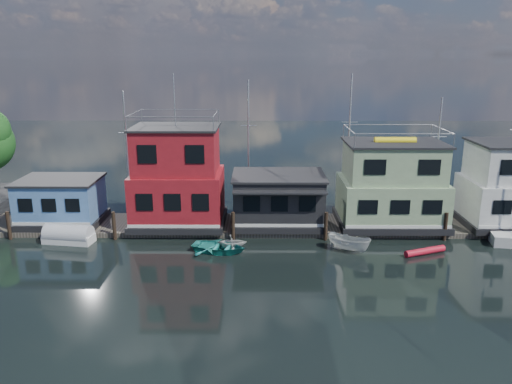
{
  "coord_description": "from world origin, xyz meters",
  "views": [
    {
      "loc": [
        -2.03,
        -26.35,
        13.59
      ],
      "look_at": [
        -2.29,
        12.0,
        3.0
      ],
      "focal_mm": 35.0,
      "sensor_mm": 36.0,
      "label": 1
    }
  ],
  "objects_px": {
    "houseboat_green": "(392,186)",
    "dinghy_teal": "(219,247)",
    "houseboat_dark": "(278,199)",
    "motorboat": "(349,243)",
    "houseboat_blue": "(61,201)",
    "red_kayak": "(425,251)",
    "houseboat_red": "(178,178)",
    "tarp_runabout": "(69,235)",
    "dinghy_white": "(232,242)"
  },
  "relations": [
    {
      "from": "houseboat_red",
      "to": "dinghy_white",
      "type": "distance_m",
      "value": 7.4
    },
    {
      "from": "houseboat_blue",
      "to": "dinghy_white",
      "type": "relative_size",
      "value": 3.06
    },
    {
      "from": "dinghy_white",
      "to": "houseboat_dark",
      "type": "bearing_deg",
      "value": -38.56
    },
    {
      "from": "houseboat_dark",
      "to": "dinghy_teal",
      "type": "xyz_separation_m",
      "value": [
        -4.39,
        -5.25,
        -2.02
      ]
    },
    {
      "from": "houseboat_blue",
      "to": "dinghy_teal",
      "type": "distance_m",
      "value": 14.25
    },
    {
      "from": "houseboat_red",
      "to": "houseboat_dark",
      "type": "bearing_deg",
      "value": -0.14
    },
    {
      "from": "houseboat_green",
      "to": "dinghy_teal",
      "type": "bearing_deg",
      "value": -158.52
    },
    {
      "from": "houseboat_dark",
      "to": "red_kayak",
      "type": "height_order",
      "value": "houseboat_dark"
    },
    {
      "from": "houseboat_dark",
      "to": "tarp_runabout",
      "type": "xyz_separation_m",
      "value": [
        -15.77,
        -3.43,
        -1.86
      ]
    },
    {
      "from": "houseboat_red",
      "to": "motorboat",
      "type": "distance_m",
      "value": 14.26
    },
    {
      "from": "houseboat_blue",
      "to": "motorboat",
      "type": "bearing_deg",
      "value": -12.67
    },
    {
      "from": "tarp_runabout",
      "to": "motorboat",
      "type": "relative_size",
      "value": 1.18
    },
    {
      "from": "dinghy_white",
      "to": "red_kayak",
      "type": "bearing_deg",
      "value": -95.55
    },
    {
      "from": "houseboat_green",
      "to": "red_kayak",
      "type": "height_order",
      "value": "houseboat_green"
    },
    {
      "from": "motorboat",
      "to": "tarp_runabout",
      "type": "bearing_deg",
      "value": 118.88
    },
    {
      "from": "tarp_runabout",
      "to": "dinghy_teal",
      "type": "xyz_separation_m",
      "value": [
        11.38,
        -1.82,
        -0.16
      ]
    },
    {
      "from": "tarp_runabout",
      "to": "dinghy_white",
      "type": "height_order",
      "value": "tarp_runabout"
    },
    {
      "from": "houseboat_blue",
      "to": "dinghy_white",
      "type": "height_order",
      "value": "houseboat_blue"
    },
    {
      "from": "houseboat_red",
      "to": "motorboat",
      "type": "xyz_separation_m",
      "value": [
        12.88,
        -5.03,
        -3.47
      ]
    },
    {
      "from": "tarp_runabout",
      "to": "red_kayak",
      "type": "xyz_separation_m",
      "value": [
        25.92,
        -2.13,
        -0.32
      ]
    },
    {
      "from": "houseboat_blue",
      "to": "houseboat_red",
      "type": "relative_size",
      "value": 0.54
    },
    {
      "from": "tarp_runabout",
      "to": "red_kayak",
      "type": "relative_size",
      "value": 1.19
    },
    {
      "from": "houseboat_dark",
      "to": "motorboat",
      "type": "bearing_deg",
      "value": -45.76
    },
    {
      "from": "houseboat_red",
      "to": "dinghy_teal",
      "type": "xyz_separation_m",
      "value": [
        3.61,
        -5.27,
        -3.7
      ]
    },
    {
      "from": "houseboat_blue",
      "to": "tarp_runabout",
      "type": "height_order",
      "value": "houseboat_blue"
    },
    {
      "from": "houseboat_red",
      "to": "motorboat",
      "type": "relative_size",
      "value": 3.64
    },
    {
      "from": "red_kayak",
      "to": "houseboat_dark",
      "type": "bearing_deg",
      "value": 129.27
    },
    {
      "from": "houseboat_red",
      "to": "tarp_runabout",
      "type": "height_order",
      "value": "houseboat_red"
    },
    {
      "from": "red_kayak",
      "to": "dinghy_teal",
      "type": "height_order",
      "value": "dinghy_teal"
    },
    {
      "from": "tarp_runabout",
      "to": "dinghy_white",
      "type": "distance_m",
      "value": 12.35
    },
    {
      "from": "houseboat_blue",
      "to": "houseboat_red",
      "type": "height_order",
      "value": "houseboat_red"
    },
    {
      "from": "dinghy_white",
      "to": "red_kayak",
      "type": "height_order",
      "value": "dinghy_white"
    },
    {
      "from": "houseboat_green",
      "to": "tarp_runabout",
      "type": "relative_size",
      "value": 2.18
    },
    {
      "from": "houseboat_red",
      "to": "red_kayak",
      "type": "bearing_deg",
      "value": -17.08
    },
    {
      "from": "houseboat_blue",
      "to": "red_kayak",
      "type": "relative_size",
      "value": 1.97
    },
    {
      "from": "houseboat_blue",
      "to": "houseboat_dark",
      "type": "xyz_separation_m",
      "value": [
        17.5,
        -0.02,
        0.21
      ]
    },
    {
      "from": "houseboat_blue",
      "to": "dinghy_teal",
      "type": "relative_size",
      "value": 1.66
    },
    {
      "from": "motorboat",
      "to": "dinghy_teal",
      "type": "bearing_deg",
      "value": 124.73
    },
    {
      "from": "houseboat_red",
      "to": "red_kayak",
      "type": "relative_size",
      "value": 3.65
    },
    {
      "from": "tarp_runabout",
      "to": "red_kayak",
      "type": "height_order",
      "value": "tarp_runabout"
    },
    {
      "from": "tarp_runabout",
      "to": "houseboat_red",
      "type": "bearing_deg",
      "value": 32.6
    },
    {
      "from": "motorboat",
      "to": "red_kayak",
      "type": "bearing_deg",
      "value": -62.61
    },
    {
      "from": "tarp_runabout",
      "to": "red_kayak",
      "type": "distance_m",
      "value": 26.01
    },
    {
      "from": "houseboat_dark",
      "to": "motorboat",
      "type": "xyz_separation_m",
      "value": [
        4.88,
        -5.01,
        -1.79
      ]
    },
    {
      "from": "houseboat_blue",
      "to": "houseboat_dark",
      "type": "height_order",
      "value": "houseboat_dark"
    },
    {
      "from": "houseboat_blue",
      "to": "houseboat_red",
      "type": "distance_m",
      "value": 9.69
    },
    {
      "from": "motorboat",
      "to": "dinghy_white",
      "type": "distance_m",
      "value": 8.37
    },
    {
      "from": "houseboat_blue",
      "to": "dinghy_teal",
      "type": "height_order",
      "value": "houseboat_blue"
    },
    {
      "from": "motorboat",
      "to": "red_kayak",
      "type": "distance_m",
      "value": 5.31
    },
    {
      "from": "motorboat",
      "to": "dinghy_white",
      "type": "height_order",
      "value": "motorboat"
    }
  ]
}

